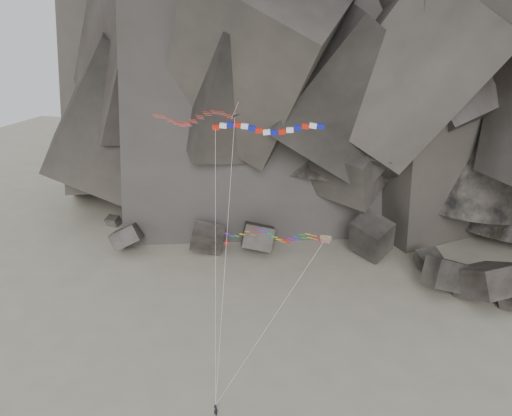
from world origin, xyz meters
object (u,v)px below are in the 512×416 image
(kite_flyer, at_px, (216,409))
(banner_kite, at_px, (267,130))
(delta_kite, at_px, (189,117))
(parafoil_kite, at_px, (270,235))
(pennant_kite, at_px, (224,278))

(kite_flyer, height_order, banner_kite, banner_kite)
(kite_flyer, xyz_separation_m, delta_kite, (-5.19, 8.20, 29.92))
(parafoil_kite, distance_m, pennant_kite, 7.43)
(delta_kite, xyz_separation_m, pennant_kite, (4.24, -2.12, -17.18))
(delta_kite, xyz_separation_m, banner_kite, (8.36, 0.24, -0.80))
(kite_flyer, bearing_deg, banner_kite, -90.80)
(delta_kite, bearing_deg, banner_kite, -5.00)
(banner_kite, bearing_deg, pennant_kite, -162.02)
(kite_flyer, relative_size, parafoil_kite, 0.09)
(delta_kite, bearing_deg, kite_flyer, -64.31)
(kite_flyer, height_order, parafoil_kite, parafoil_kite)
(parafoil_kite, xyz_separation_m, pennant_kite, (-4.94, -1.11, -5.44))
(delta_kite, relative_size, parafoil_kite, 1.69)
(delta_kite, distance_m, pennant_kite, 17.82)
(delta_kite, height_order, pennant_kite, delta_kite)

